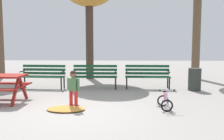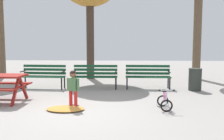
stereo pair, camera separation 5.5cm
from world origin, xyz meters
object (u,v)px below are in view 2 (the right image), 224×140
object	(u,v)px
kids_bicycle	(165,101)
trash_bin	(195,79)
park_bench_right	(148,75)
park_bench_left	(95,75)
child_standing	(73,86)
park_bench_far_left	(43,74)

from	to	relation	value
kids_bicycle	trash_bin	world-z (taller)	trash_bin
park_bench_right	kids_bicycle	distance (m)	2.90
park_bench_left	kids_bicycle	size ratio (longest dim) A/B	2.83
child_standing	kids_bicycle	distance (m)	2.34
park_bench_far_left	park_bench_right	world-z (taller)	same
kids_bicycle	child_standing	bearing A→B (deg)	179.10
kids_bicycle	park_bench_left	bearing A→B (deg)	125.97
park_bench_right	park_bench_left	bearing A→B (deg)	-178.23
park_bench_far_left	child_standing	world-z (taller)	child_standing
child_standing	kids_bicycle	bearing A→B (deg)	-0.90
park_bench_right	kids_bicycle	world-z (taller)	park_bench_right
park_bench_right	kids_bicycle	xyz separation A→B (m)	(0.15, -2.88, -0.31)
park_bench_far_left	child_standing	xyz separation A→B (m)	(1.63, -2.75, 0.05)
park_bench_far_left	trash_bin	bearing A→B (deg)	-2.19
park_bench_right	child_standing	xyz separation A→B (m)	(-2.16, -2.84, 0.05)
park_bench_left	trash_bin	distance (m)	3.52
park_bench_right	trash_bin	xyz separation A→B (m)	(1.61, -0.30, -0.12)
park_bench_left	park_bench_right	bearing A→B (deg)	1.77
park_bench_right	child_standing	world-z (taller)	child_standing
park_bench_far_left	kids_bicycle	xyz separation A→B (m)	(3.94, -2.78, -0.31)
park_bench_left	park_bench_right	distance (m)	1.90
park_bench_far_left	park_bench_right	distance (m)	3.80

